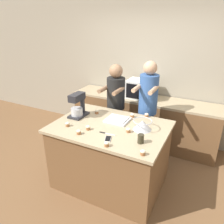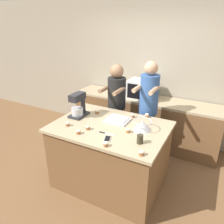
# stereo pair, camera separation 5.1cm
# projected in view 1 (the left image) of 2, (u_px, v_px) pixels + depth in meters

# --- Properties ---
(ground_plane) EXTENTS (16.00, 16.00, 0.00)m
(ground_plane) POSITION_uv_depth(u_px,v_px,m) (110.00, 181.00, 3.35)
(ground_plane) COLOR brown
(back_wall) EXTENTS (10.00, 0.06, 2.70)m
(back_wall) POSITION_uv_depth(u_px,v_px,m) (151.00, 72.00, 4.24)
(back_wall) COLOR gray
(back_wall) RESTS_ON ground_plane
(island_counter) EXTENTS (1.54, 1.10, 0.96)m
(island_counter) POSITION_uv_depth(u_px,v_px,m) (110.00, 155.00, 3.16)
(island_counter) COLOR brown
(island_counter) RESTS_ON ground_plane
(back_counter) EXTENTS (2.80, 0.60, 0.92)m
(back_counter) POSITION_uv_depth(u_px,v_px,m) (142.00, 120.00, 4.30)
(back_counter) COLOR brown
(back_counter) RESTS_ON ground_plane
(person_left) EXTENTS (0.32, 0.49, 1.64)m
(person_left) POSITION_uv_depth(u_px,v_px,m) (116.00, 109.00, 3.73)
(person_left) COLOR #232328
(person_left) RESTS_ON ground_plane
(person_right) EXTENTS (0.31, 0.49, 1.73)m
(person_right) POSITION_uv_depth(u_px,v_px,m) (147.00, 112.00, 3.48)
(person_right) COLOR #33384C
(person_right) RESTS_ON ground_plane
(stand_mixer) EXTENTS (0.20, 0.30, 0.35)m
(stand_mixer) POSITION_uv_depth(u_px,v_px,m) (78.00, 106.00, 3.19)
(stand_mixer) COLOR #232328
(stand_mixer) RESTS_ON island_counter
(mixing_bowl) EXTENTS (0.25, 0.25, 0.13)m
(mixing_bowl) POSITION_uv_depth(u_px,v_px,m) (142.00, 125.00, 2.84)
(mixing_bowl) COLOR #BCBCC1
(mixing_bowl) RESTS_ON island_counter
(baking_tray) EXTENTS (0.33, 0.29, 0.04)m
(baking_tray) POSITION_uv_depth(u_px,v_px,m) (118.00, 120.00, 3.10)
(baking_tray) COLOR silver
(baking_tray) RESTS_ON island_counter
(microwave_oven) EXTENTS (0.51, 0.39, 0.34)m
(microwave_oven) POSITION_uv_depth(u_px,v_px,m) (141.00, 89.00, 4.08)
(microwave_oven) COLOR silver
(microwave_oven) RESTS_ON back_counter
(cell_phone) EXTENTS (0.12, 0.16, 0.01)m
(cell_phone) POSITION_uv_depth(u_px,v_px,m) (108.00, 139.00, 2.63)
(cell_phone) COLOR silver
(cell_phone) RESTS_ON island_counter
(drinking_glass) EXTENTS (0.08, 0.08, 0.11)m
(drinking_glass) POSITION_uv_depth(u_px,v_px,m) (141.00, 139.00, 2.54)
(drinking_glass) COLOR #332D1E
(drinking_glass) RESTS_ON island_counter
(knife) EXTENTS (0.22, 0.03, 0.01)m
(knife) POSITION_uv_depth(u_px,v_px,m) (106.00, 133.00, 2.76)
(knife) COLOR #BCBCC1
(knife) RESTS_ON island_counter
(cupcake_0) EXTENTS (0.06, 0.06, 0.06)m
(cupcake_0) POSITION_uv_depth(u_px,v_px,m) (128.00, 130.00, 2.78)
(cupcake_0) COLOR #9E6038
(cupcake_0) RESTS_ON island_counter
(cupcake_1) EXTENTS (0.06, 0.06, 0.06)m
(cupcake_1) POSITION_uv_depth(u_px,v_px,m) (88.00, 128.00, 2.85)
(cupcake_1) COLOR #9E6038
(cupcake_1) RESTS_ON island_counter
(cupcake_2) EXTENTS (0.06, 0.06, 0.06)m
(cupcake_2) POSITION_uv_depth(u_px,v_px,m) (97.00, 112.00, 3.33)
(cupcake_2) COLOR #9E6038
(cupcake_2) RESTS_ON island_counter
(cupcake_3) EXTENTS (0.06, 0.06, 0.06)m
(cupcake_3) POSITION_uv_depth(u_px,v_px,m) (147.00, 115.00, 3.22)
(cupcake_3) COLOR #9E6038
(cupcake_3) RESTS_ON island_counter
(cupcake_4) EXTENTS (0.06, 0.06, 0.06)m
(cupcake_4) POSITION_uv_depth(u_px,v_px,m) (132.00, 115.00, 3.21)
(cupcake_4) COLOR #9E6038
(cupcake_4) RESTS_ON island_counter
(cupcake_5) EXTENTS (0.06, 0.06, 0.06)m
(cupcake_5) POSITION_uv_depth(u_px,v_px,m) (107.00, 144.00, 2.48)
(cupcake_5) COLOR #9E6038
(cupcake_5) RESTS_ON island_counter
(cupcake_6) EXTENTS (0.06, 0.06, 0.06)m
(cupcake_6) POSITION_uv_depth(u_px,v_px,m) (143.00, 152.00, 2.32)
(cupcake_6) COLOR #9E6038
(cupcake_6) RESTS_ON island_counter
(cupcake_7) EXTENTS (0.06, 0.06, 0.06)m
(cupcake_7) POSITION_uv_depth(u_px,v_px,m) (68.00, 124.00, 2.94)
(cupcake_7) COLOR #9E6038
(cupcake_7) RESTS_ON island_counter
(cupcake_8) EXTENTS (0.06, 0.06, 0.06)m
(cupcake_8) POSITION_uv_depth(u_px,v_px,m) (79.00, 132.00, 2.74)
(cupcake_8) COLOR #9E6038
(cupcake_8) RESTS_ON island_counter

